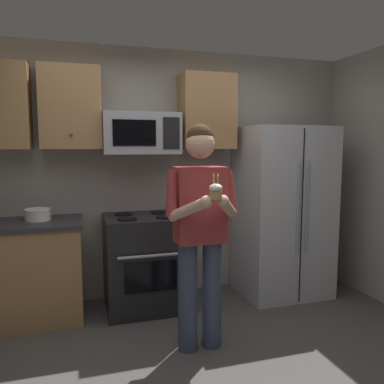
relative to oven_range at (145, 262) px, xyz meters
The scene contains 10 objects.
ground_plane 1.44m from the oven_range, 83.70° to the right, with size 6.00×6.00×0.00m, color #474442.
wall_back 0.94m from the oven_range, 69.02° to the left, with size 4.40×0.10×2.60m, color gray.
oven_range is the anchor object (origin of this frame).
microwave 1.26m from the oven_range, 89.98° to the left, with size 0.74×0.41×0.40m.
refrigerator 1.56m from the oven_range, ahead, with size 0.90×0.75×1.80m.
cabinet_row_upper 1.60m from the oven_range, 163.43° to the left, with size 2.78×0.36×0.76m.
counter_left 1.30m from the oven_range, behind, with size 1.44×0.66×0.92m.
bowl_large_white 1.10m from the oven_range, behind, with size 0.23×0.23×0.11m.
person 1.10m from the oven_range, 73.07° to the right, with size 0.60×0.48×1.76m.
cupcake 1.52m from the oven_range, 77.36° to the right, with size 0.09×0.09×0.17m.
Camera 1 is at (-0.77, -2.31, 1.58)m, focal length 35.97 mm.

